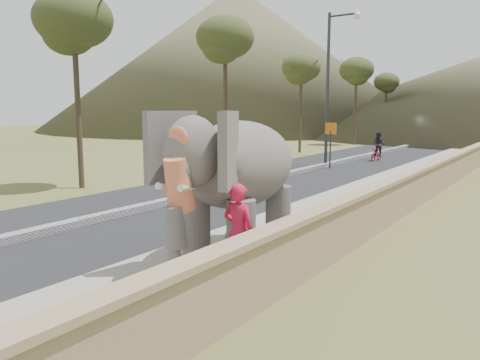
{
  "coord_description": "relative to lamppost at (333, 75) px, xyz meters",
  "views": [
    {
      "loc": [
        5.38,
        -6.99,
        3.08
      ],
      "look_at": [
        0.2,
        0.54,
        1.7
      ],
      "focal_mm": 35.0,
      "sensor_mm": 36.0,
      "label": 1
    }
  ],
  "objects": [
    {
      "name": "parapet",
      "position": [
        6.34,
        -6.2,
        -4.32
      ],
      "size": [
        0.3,
        120.0,
        1.1
      ],
      "primitive_type": "cube",
      "color": "tan",
      "rests_on": "ground"
    },
    {
      "name": "median",
      "position": [
        -0.31,
        -6.2,
        -4.76
      ],
      "size": [
        0.35,
        120.0,
        0.22
      ],
      "primitive_type": "cube",
      "color": "black",
      "rests_on": "ground"
    },
    {
      "name": "ground",
      "position": [
        4.69,
        -16.2,
        -4.87
      ],
      "size": [
        160.0,
        160.0,
        0.0
      ],
      "primitive_type": "plane",
      "color": "olive",
      "rests_on": "ground"
    },
    {
      "name": "hill_left",
      "position": [
        -33.31,
        38.8,
        6.13
      ],
      "size": [
        60.0,
        60.0,
        22.0
      ],
      "primitive_type": "cone",
      "color": "brown",
      "rests_on": "ground"
    },
    {
      "name": "elephant_and_man",
      "position": [
        4.71,
        -15.42,
        -3.3
      ],
      "size": [
        2.48,
        4.16,
        2.86
      ],
      "color": "slate",
      "rests_on": "ground"
    },
    {
      "name": "signboard",
      "position": [
        0.19,
        -0.56,
        -3.23
      ],
      "size": [
        0.6,
        0.08,
        2.4
      ],
      "color": "#2D2D33",
      "rests_on": "ground"
    },
    {
      "name": "motorcyclist",
      "position": [
        1.01,
        4.54,
        -4.18
      ],
      "size": [
        0.78,
        1.6,
        1.76
      ],
      "color": "maroon",
      "rests_on": "ground"
    },
    {
      "name": "walkway",
      "position": [
        4.69,
        -6.2,
        -4.8
      ],
      "size": [
        3.0,
        120.0,
        0.15
      ],
      "primitive_type": "cube",
      "color": "#9E9687",
      "rests_on": "ground"
    },
    {
      "name": "lamppost",
      "position": [
        0.0,
        0.0,
        0.0
      ],
      "size": [
        1.76,
        0.36,
        8.0
      ],
      "color": "#2C2C31",
      "rests_on": "ground"
    },
    {
      "name": "road",
      "position": [
        -0.31,
        -6.2,
        -4.86
      ],
      "size": [
        7.0,
        120.0,
        0.03
      ],
      "primitive_type": "cube",
      "color": "black",
      "rests_on": "ground"
    }
  ]
}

